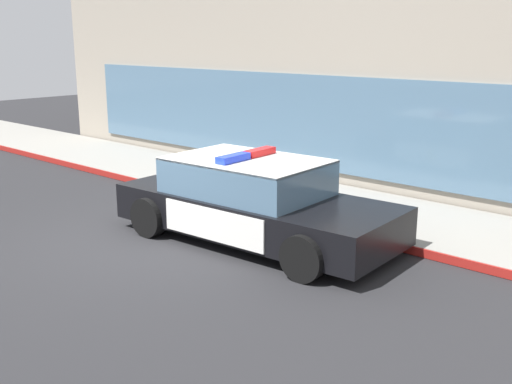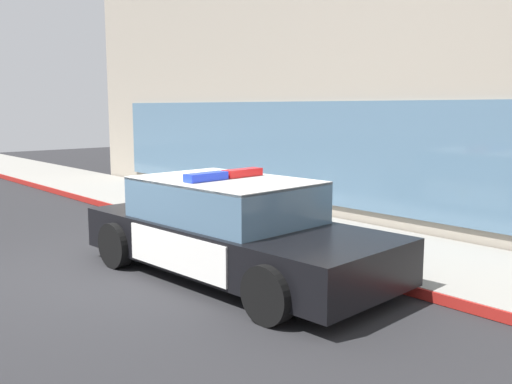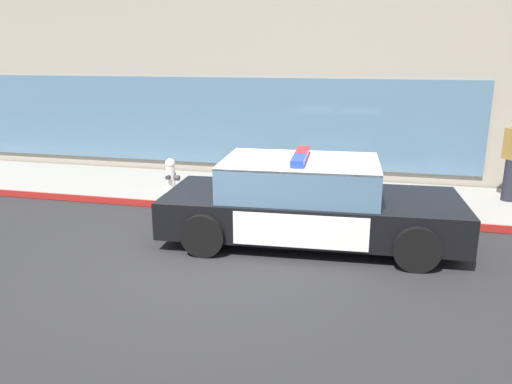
# 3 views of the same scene
# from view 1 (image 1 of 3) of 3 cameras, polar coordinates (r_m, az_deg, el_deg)

# --- Properties ---
(ground) EXTENTS (48.00, 48.00, 0.00)m
(ground) POSITION_cam_1_polar(r_m,az_deg,el_deg) (10.47, -10.38, -4.45)
(ground) COLOR #262628
(sidewalk) EXTENTS (48.00, 2.65, 0.15)m
(sidewalk) POSITION_cam_1_polar(r_m,az_deg,el_deg) (12.93, 2.65, -0.26)
(sidewalk) COLOR gray
(sidewalk) RESTS_ON ground
(curb_red_paint) EXTENTS (28.80, 0.04, 0.14)m
(curb_red_paint) POSITION_cam_1_polar(r_m,az_deg,el_deg) (11.96, -1.43, -1.46)
(curb_red_paint) COLOR maroon
(curb_red_paint) RESTS_ON ground
(police_cruiser) EXTENTS (4.91, 2.34, 1.49)m
(police_cruiser) POSITION_cam_1_polar(r_m,az_deg,el_deg) (10.11, -0.26, -0.86)
(police_cruiser) COLOR black
(police_cruiser) RESTS_ON ground
(fire_hydrant) EXTENTS (0.34, 0.39, 0.73)m
(fire_hydrant) POSITION_cam_1_polar(r_m,az_deg,el_deg) (13.65, -5.01, 2.32)
(fire_hydrant) COLOR silver
(fire_hydrant) RESTS_ON sidewalk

